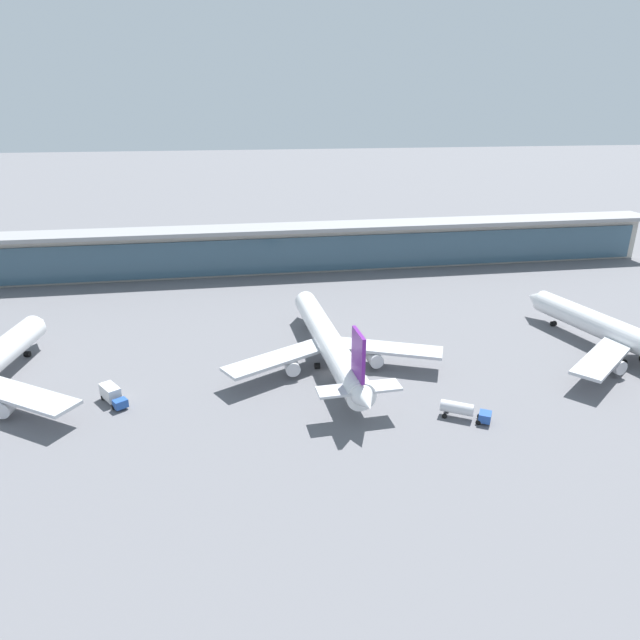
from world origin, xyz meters
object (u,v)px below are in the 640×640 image
service_truck_mid_apron_blue (463,410)px  service_truck_under_wing_blue (112,394)px  airliner_right_stand (631,339)px  airliner_centre_stand (329,342)px

service_truck_mid_apron_blue → service_truck_under_wing_blue: bearing=165.5°
airliner_right_stand → service_truck_under_wing_blue: size_ratio=8.00×
airliner_right_stand → service_truck_under_wing_blue: airliner_right_stand is taller
service_truck_under_wing_blue → service_truck_mid_apron_blue: service_truck_under_wing_blue is taller
airliner_right_stand → service_truck_mid_apron_blue: 47.28m
airliner_right_stand → service_truck_under_wing_blue: (-105.29, -0.61, -3.30)m
airliner_centre_stand → service_truck_mid_apron_blue: airliner_centre_stand is taller
service_truck_under_wing_blue → service_truck_mid_apron_blue: (61.09, -15.84, 0.02)m
airliner_right_stand → airliner_centre_stand: bearing=172.2°
service_truck_mid_apron_blue → airliner_centre_stand: bearing=127.1°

